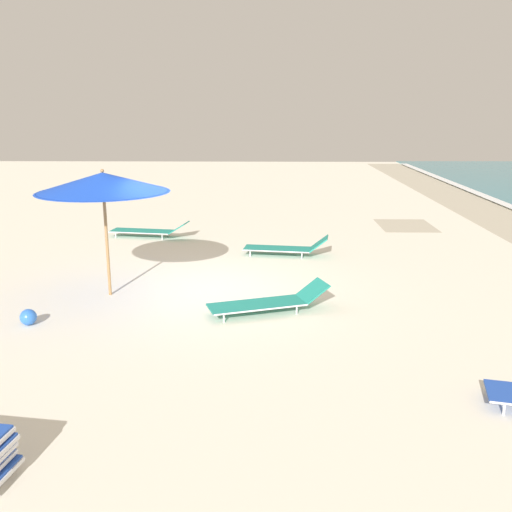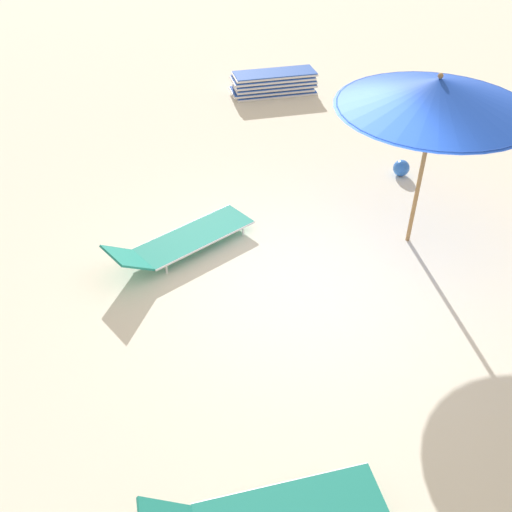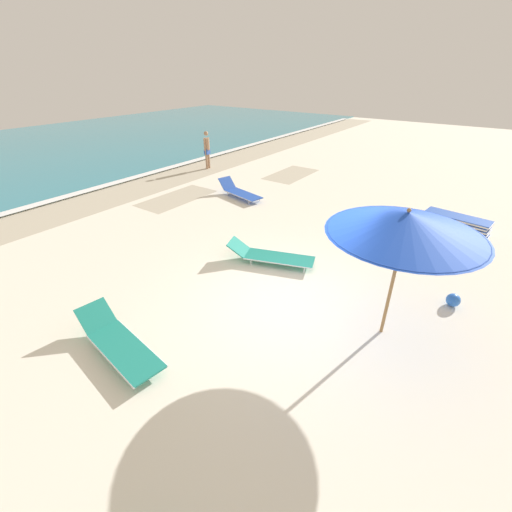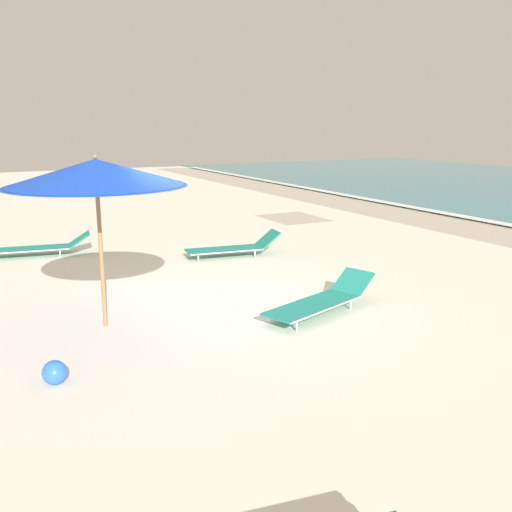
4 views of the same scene
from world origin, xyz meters
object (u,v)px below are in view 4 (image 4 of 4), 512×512
(sun_lounger_near_water_right, at_px, (321,300))
(beach_umbrella, at_px, (96,173))
(beach_ball, at_px, (55,372))
(sun_lounger_under_umbrella, at_px, (234,247))
(sun_lounger_near_water_left, at_px, (38,247))

(sun_lounger_near_water_right, bearing_deg, beach_umbrella, -125.91)
(sun_lounger_near_water_right, height_order, beach_ball, sun_lounger_near_water_right)
(beach_umbrella, xyz_separation_m, beach_ball, (1.67, -0.96, -2.11))
(sun_lounger_under_umbrella, distance_m, sun_lounger_near_water_right, 4.22)
(sun_lounger_under_umbrella, relative_size, sun_lounger_near_water_right, 0.95)
(sun_lounger_near_water_left, xyz_separation_m, sun_lounger_near_water_right, (6.27, 3.46, 0.00))
(beach_umbrella, height_order, beach_ball, beach_umbrella)
(sun_lounger_near_water_right, bearing_deg, sun_lounger_near_water_left, -170.29)
(beach_umbrella, height_order, sun_lounger_near_water_left, beach_umbrella)
(sun_lounger_under_umbrella, relative_size, sun_lounger_near_water_left, 0.93)
(sun_lounger_under_umbrella, height_order, beach_ball, sun_lounger_under_umbrella)
(sun_lounger_under_umbrella, relative_size, beach_ball, 7.68)
(sun_lounger_near_water_left, bearing_deg, sun_lounger_under_umbrella, 70.86)
(sun_lounger_near_water_left, relative_size, sun_lounger_near_water_right, 1.02)
(sun_lounger_near_water_left, relative_size, beach_ball, 8.27)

